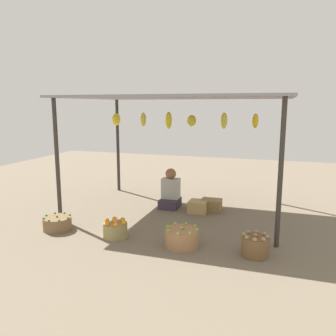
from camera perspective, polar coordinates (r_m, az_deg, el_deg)
name	(u,v)px	position (r m, az deg, el deg)	size (l,w,h in m)	color
ground_plane	(178,211)	(6.65, 1.68, -7.16)	(14.00, 14.00, 0.00)	#736653
market_stall_structure	(178,104)	(6.35, 1.74, 10.54)	(3.93, 2.61, 2.16)	#38332D
vendor_person	(170,193)	(6.82, 0.40, -4.09)	(0.36, 0.44, 0.78)	#3A303D
basket_green_chilies	(57,223)	(5.96, -17.82, -8.69)	(0.45, 0.45, 0.24)	brown
basket_oranges	(115,230)	(5.42, -8.69, -10.01)	(0.37, 0.37, 0.30)	#948853
basket_limes	(182,238)	(5.05, 2.32, -11.42)	(0.48, 0.48, 0.30)	#A4754D
basket_potatoes	(255,246)	(4.89, 14.20, -12.34)	(0.37, 0.37, 0.32)	brown
wooden_crate_near_vendor	(198,207)	(6.59, 4.98, -6.36)	(0.34, 0.33, 0.22)	tan
wooden_crate_stacked_rear	(211,205)	(6.71, 7.14, -6.08)	(0.38, 0.30, 0.22)	olive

